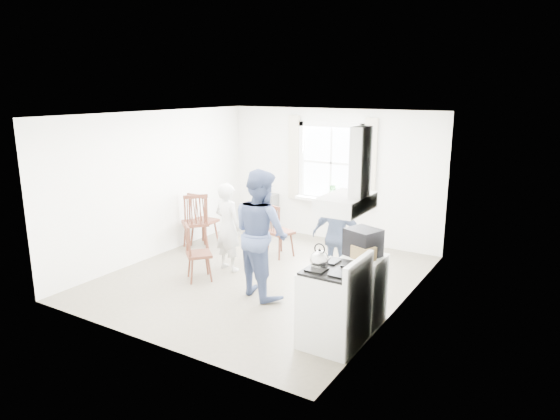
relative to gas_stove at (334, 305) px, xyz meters
The scene contains 17 objects.
room_shell 2.48m from the gas_stove, 144.75° to the left, with size 4.62×5.12×2.64m.
window_assembly 4.36m from the gas_stove, 116.71° to the left, with size 1.88×0.24×1.70m.
range_hood 1.43m from the gas_stove, ahead, with size 0.45×0.76×0.94m.
shelf_unit 4.95m from the gas_stove, 131.97° to the left, with size 0.40×0.30×0.80m, color slate.
gas_stove is the anchor object (origin of this frame).
kettle 0.60m from the gas_stove, 146.93° to the right, with size 0.22×0.22×0.31m.
low_cabinet 0.70m from the gas_stove, 84.32° to the left, with size 0.50×0.55×0.90m, color white.
stereo_stack 0.94m from the gas_stove, 86.53° to the left, with size 0.49×0.47×0.35m.
cardboard_box 0.79m from the gas_stove, 79.84° to the left, with size 0.27×0.19×0.17m, color olive.
windsor_chair_a 4.34m from the gas_stove, 151.47° to the left, with size 0.45×0.44×1.05m.
windsor_chair_b 2.85m from the gas_stove, 166.56° to the left, with size 0.54×0.54×0.93m.
windsor_chair_c 4.14m from the gas_stove, 153.66° to the left, with size 0.64×0.64×1.10m.
person_left 2.93m from the gas_stove, 152.52° to the left, with size 0.54×0.54×1.49m, color silver.
person_mid 1.79m from the gas_stove, 153.40° to the left, with size 0.91×0.91×1.88m, color #465582.
person_right 2.06m from the gas_stove, 114.08° to the left, with size 0.84×0.84×1.43m, color navy.
potted_plant 4.16m from the gas_stove, 116.14° to the left, with size 0.17×0.17×0.30m, color #337333.
windsor_chair_d 3.22m from the gas_stove, 134.35° to the left, with size 0.53×0.52×0.98m.
Camera 1 is at (4.20, -6.34, 2.99)m, focal length 32.00 mm.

